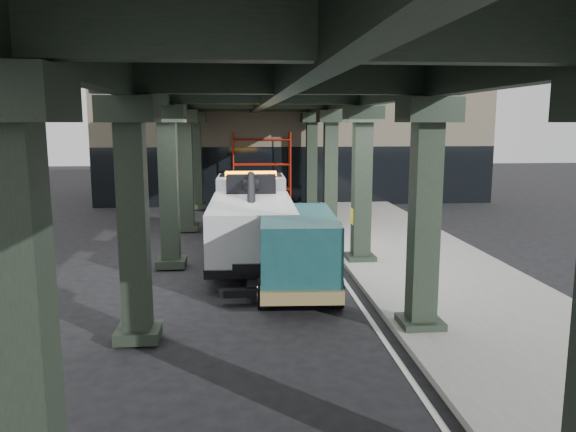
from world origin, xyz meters
TOP-DOWN VIEW (x-y plane):
  - ground at (0.00, 0.00)m, footprint 90.00×90.00m
  - sidewalk at (4.50, 2.00)m, footprint 5.00×40.00m
  - lane_stripe at (1.70, 2.00)m, footprint 0.12×38.00m
  - viaduct at (-0.40, 2.00)m, footprint 7.40×32.00m
  - building at (2.00, 20.00)m, footprint 22.00×10.00m
  - scaffolding at (0.00, 14.64)m, footprint 3.08×0.88m
  - tow_truck at (-0.85, 3.28)m, footprint 2.81×8.85m
  - towed_van at (0.27, -0.57)m, footprint 2.34×5.32m

SIDE VIEW (x-z plane):
  - ground at x=0.00m, z-range 0.00..0.00m
  - lane_stripe at x=1.70m, z-range 0.00..0.01m
  - sidewalk at x=4.50m, z-range 0.00..0.15m
  - towed_van at x=0.27m, z-range 0.08..2.20m
  - tow_truck at x=-0.85m, z-range -0.04..2.84m
  - scaffolding at x=0.00m, z-range 0.11..4.11m
  - building at x=2.00m, z-range 0.00..8.00m
  - viaduct at x=-0.40m, z-range 2.26..8.66m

